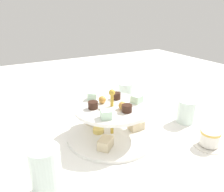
{
  "coord_description": "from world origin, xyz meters",
  "views": [
    {
      "loc": [
        0.31,
        0.56,
        0.39
      ],
      "look_at": [
        0.0,
        0.0,
        0.14
      ],
      "focal_mm": 36.12,
      "sensor_mm": 36.0,
      "label": 1
    }
  ],
  "objects_px": {
    "teacup_with_saucer": "(210,139)",
    "butter_knife_left": "(29,119)",
    "tiered_serving_stand": "(112,122)",
    "water_glass_tall_right": "(46,172)",
    "water_glass_short_left": "(186,112)",
    "water_glass_mid_back": "(126,94)"
  },
  "relations": [
    {
      "from": "tiered_serving_stand",
      "to": "water_glass_short_left",
      "type": "distance_m",
      "value": 0.29
    },
    {
      "from": "tiered_serving_stand",
      "to": "teacup_with_saucer",
      "type": "relative_size",
      "value": 3.24
    },
    {
      "from": "tiered_serving_stand",
      "to": "water_glass_short_left",
      "type": "relative_size",
      "value": 3.53
    },
    {
      "from": "tiered_serving_stand",
      "to": "teacup_with_saucer",
      "type": "distance_m",
      "value": 0.3
    },
    {
      "from": "water_glass_tall_right",
      "to": "butter_knife_left",
      "type": "distance_m",
      "value": 0.4
    },
    {
      "from": "tiered_serving_stand",
      "to": "butter_knife_left",
      "type": "distance_m",
      "value": 0.34
    },
    {
      "from": "water_glass_short_left",
      "to": "water_glass_mid_back",
      "type": "distance_m",
      "value": 0.26
    },
    {
      "from": "butter_knife_left",
      "to": "water_glass_mid_back",
      "type": "xyz_separation_m",
      "value": [
        -0.39,
        0.07,
        0.05
      ]
    },
    {
      "from": "teacup_with_saucer",
      "to": "water_glass_mid_back",
      "type": "bearing_deg",
      "value": -81.84
    },
    {
      "from": "butter_knife_left",
      "to": "water_glass_mid_back",
      "type": "bearing_deg",
      "value": 124.95
    },
    {
      "from": "water_glass_tall_right",
      "to": "water_glass_short_left",
      "type": "xyz_separation_m",
      "value": [
        -0.53,
        -0.1,
        -0.02
      ]
    },
    {
      "from": "water_glass_tall_right",
      "to": "teacup_with_saucer",
      "type": "relative_size",
      "value": 1.35
    },
    {
      "from": "water_glass_tall_right",
      "to": "teacup_with_saucer",
      "type": "distance_m",
      "value": 0.48
    },
    {
      "from": "water_glass_short_left",
      "to": "butter_knife_left",
      "type": "height_order",
      "value": "water_glass_short_left"
    },
    {
      "from": "butter_knife_left",
      "to": "water_glass_mid_back",
      "type": "height_order",
      "value": "water_glass_mid_back"
    },
    {
      "from": "teacup_with_saucer",
      "to": "butter_knife_left",
      "type": "xyz_separation_m",
      "value": [
        0.44,
        -0.45,
        -0.02
      ]
    },
    {
      "from": "teacup_with_saucer",
      "to": "butter_knife_left",
      "type": "distance_m",
      "value": 0.63
    },
    {
      "from": "water_glass_mid_back",
      "to": "teacup_with_saucer",
      "type": "bearing_deg",
      "value": 98.16
    },
    {
      "from": "teacup_with_saucer",
      "to": "water_glass_mid_back",
      "type": "xyz_separation_m",
      "value": [
        0.06,
        -0.38,
        0.02
      ]
    },
    {
      "from": "water_glass_short_left",
      "to": "teacup_with_saucer",
      "type": "relative_size",
      "value": 0.92
    },
    {
      "from": "butter_knife_left",
      "to": "tiered_serving_stand",
      "type": "bearing_deg",
      "value": 84.83
    },
    {
      "from": "tiered_serving_stand",
      "to": "teacup_with_saucer",
      "type": "height_order",
      "value": "tiered_serving_stand"
    }
  ]
}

